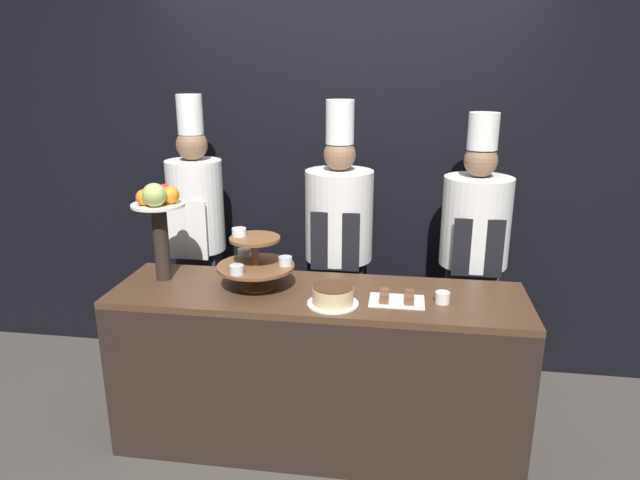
# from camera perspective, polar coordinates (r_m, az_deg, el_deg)

# --- Properties ---
(ground_plane) EXTENTS (14.00, 14.00, 0.00)m
(ground_plane) POSITION_cam_1_polar(r_m,az_deg,el_deg) (3.15, -1.17, -22.52)
(ground_plane) COLOR #47423D
(wall_back) EXTENTS (10.00, 0.06, 2.80)m
(wall_back) POSITION_cam_1_polar(r_m,az_deg,el_deg) (3.76, 2.06, 7.76)
(wall_back) COLOR black
(wall_back) RESTS_ON ground_plane
(buffet_counter) EXTENTS (2.13, 0.60, 0.89)m
(buffet_counter) POSITION_cam_1_polar(r_m,az_deg,el_deg) (3.14, -0.28, -12.77)
(buffet_counter) COLOR black
(buffet_counter) RESTS_ON ground_plane
(tiered_stand) EXTENTS (0.40, 0.40, 0.32)m
(tiered_stand) POSITION_cam_1_polar(r_m,az_deg,el_deg) (2.96, -6.52, -2.07)
(tiered_stand) COLOR brown
(tiered_stand) RESTS_ON buffet_counter
(fruit_pedestal) EXTENTS (0.28, 0.28, 0.55)m
(fruit_pedestal) POSITION_cam_1_polar(r_m,az_deg,el_deg) (3.11, -15.82, 2.66)
(fruit_pedestal) COLOR #2D231E
(fruit_pedestal) RESTS_ON buffet_counter
(cake_round) EXTENTS (0.25, 0.25, 0.10)m
(cake_round) POSITION_cam_1_polar(r_m,az_deg,el_deg) (2.78, 1.30, -5.58)
(cake_round) COLOR white
(cake_round) RESTS_ON buffet_counter
(cup_white) EXTENTS (0.07, 0.07, 0.06)m
(cup_white) POSITION_cam_1_polar(r_m,az_deg,el_deg) (2.87, 12.15, -5.64)
(cup_white) COLOR white
(cup_white) RESTS_ON buffet_counter
(cake_square_tray) EXTENTS (0.27, 0.18, 0.05)m
(cake_square_tray) POSITION_cam_1_polar(r_m,az_deg,el_deg) (2.85, 7.69, -5.82)
(cake_square_tray) COLOR white
(cake_square_tray) RESTS_ON buffet_counter
(chef_left) EXTENTS (0.35, 0.35, 1.85)m
(chef_left) POSITION_cam_1_polar(r_m,az_deg,el_deg) (3.68, -12.17, 0.95)
(chef_left) COLOR #28282D
(chef_left) RESTS_ON ground_plane
(chef_center_left) EXTENTS (0.41, 0.41, 1.82)m
(chef_center_left) POSITION_cam_1_polar(r_m,az_deg,el_deg) (3.48, 1.89, -0.23)
(chef_center_left) COLOR #28282D
(chef_center_left) RESTS_ON ground_plane
(chef_center_right) EXTENTS (0.40, 0.40, 1.76)m
(chef_center_right) POSITION_cam_1_polar(r_m,az_deg,el_deg) (3.49, 15.10, -0.98)
(chef_center_right) COLOR #38332D
(chef_center_right) RESTS_ON ground_plane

